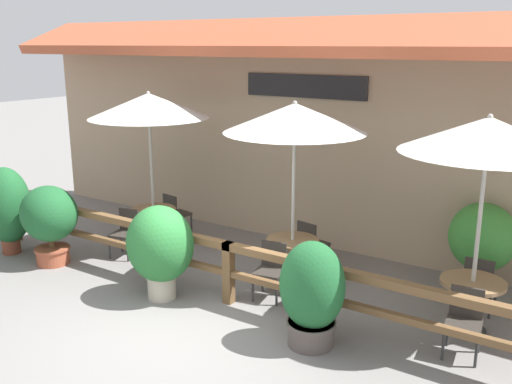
{
  "coord_description": "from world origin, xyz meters",
  "views": [
    {
      "loc": [
        4.61,
        -5.28,
        3.76
      ],
      "look_at": [
        0.29,
        1.35,
        1.68
      ],
      "focal_mm": 40.0,
      "sensor_mm": 36.0,
      "label": 1
    }
  ],
  "objects_px": {
    "chair_middle_streetside": "(271,268)",
    "potted_plant_corner_fern": "(7,207)",
    "potted_plant_entrance_palm": "(482,240)",
    "potted_plant_small_flowering": "(49,218)",
    "patio_umbrella_near": "(149,106)",
    "dining_table_near": "(154,216)",
    "chair_far_streetside": "(464,319)",
    "potted_plant_broad_leaf": "(160,246)",
    "dining_table_far": "(472,291)",
    "chair_near_wallside": "(175,212)",
    "chair_middle_wallside": "(311,242)",
    "dining_table_middle": "(292,248)",
    "patio_umbrella_middle": "(295,118)",
    "potted_plant_tall_tropical": "(312,292)",
    "chair_near_streetside": "(126,231)",
    "chair_far_wallside": "(480,281)",
    "patio_umbrella_far": "(488,135)"
  },
  "relations": [
    {
      "from": "chair_middle_streetside",
      "to": "potted_plant_corner_fern",
      "type": "distance_m",
      "value": 5.12
    },
    {
      "from": "chair_middle_streetside",
      "to": "potted_plant_entrance_palm",
      "type": "distance_m",
      "value": 3.28
    },
    {
      "from": "chair_middle_streetside",
      "to": "potted_plant_small_flowering",
      "type": "xyz_separation_m",
      "value": [
        -3.93,
        -0.93,
        0.36
      ]
    },
    {
      "from": "patio_umbrella_near",
      "to": "dining_table_near",
      "type": "xyz_separation_m",
      "value": [
        -0.0,
        -0.0,
        -2.08
      ]
    },
    {
      "from": "chair_far_streetside",
      "to": "potted_plant_broad_leaf",
      "type": "bearing_deg",
      "value": -176.0
    },
    {
      "from": "dining_table_far",
      "to": "potted_plant_small_flowering",
      "type": "bearing_deg",
      "value": -167.66
    },
    {
      "from": "chair_near_wallside",
      "to": "chair_middle_wallside",
      "type": "distance_m",
      "value": 3.13
    },
    {
      "from": "potted_plant_corner_fern",
      "to": "dining_table_near",
      "type": "bearing_deg",
      "value": 42.47
    },
    {
      "from": "chair_near_wallside",
      "to": "chair_far_streetside",
      "type": "bearing_deg",
      "value": 175.56
    },
    {
      "from": "dining_table_middle",
      "to": "chair_far_streetside",
      "type": "relative_size",
      "value": 1.0
    },
    {
      "from": "dining_table_middle",
      "to": "potted_plant_entrance_palm",
      "type": "xyz_separation_m",
      "value": [
        2.6,
        1.31,
        0.25
      ]
    },
    {
      "from": "chair_middle_streetside",
      "to": "patio_umbrella_middle",
      "type": "bearing_deg",
      "value": 80.83
    },
    {
      "from": "dining_table_middle",
      "to": "potted_plant_tall_tropical",
      "type": "distance_m",
      "value": 2.0
    },
    {
      "from": "chair_near_streetside",
      "to": "patio_umbrella_middle",
      "type": "xyz_separation_m",
      "value": [
        3.12,
        0.61,
        2.19
      ]
    },
    {
      "from": "potted_plant_tall_tropical",
      "to": "potted_plant_broad_leaf",
      "type": "height_order",
      "value": "potted_plant_broad_leaf"
    },
    {
      "from": "chair_middle_wallside",
      "to": "chair_far_streetside",
      "type": "bearing_deg",
      "value": 165.62
    },
    {
      "from": "potted_plant_broad_leaf",
      "to": "potted_plant_entrance_palm",
      "type": "height_order",
      "value": "potted_plant_broad_leaf"
    },
    {
      "from": "dining_table_far",
      "to": "potted_plant_corner_fern",
      "type": "xyz_separation_m",
      "value": [
        -7.8,
        -1.55,
        0.31
      ]
    },
    {
      "from": "potted_plant_entrance_palm",
      "to": "chair_far_wallside",
      "type": "bearing_deg",
      "value": -77.99
    },
    {
      "from": "dining_table_near",
      "to": "chair_far_wallside",
      "type": "height_order",
      "value": "chair_far_wallside"
    },
    {
      "from": "chair_middle_streetside",
      "to": "chair_far_streetside",
      "type": "relative_size",
      "value": 1.0
    },
    {
      "from": "chair_middle_wallside",
      "to": "chair_near_wallside",
      "type": "bearing_deg",
      "value": 10.56
    },
    {
      "from": "chair_far_wallside",
      "to": "potted_plant_small_flowering",
      "type": "xyz_separation_m",
      "value": [
        -6.68,
        -2.12,
        0.36
      ]
    },
    {
      "from": "chair_far_streetside",
      "to": "potted_plant_entrance_palm",
      "type": "bearing_deg",
      "value": 90.43
    },
    {
      "from": "chair_middle_wallside",
      "to": "chair_far_wallside",
      "type": "distance_m",
      "value": 2.78
    },
    {
      "from": "patio_umbrella_middle",
      "to": "chair_middle_streetside",
      "type": "bearing_deg",
      "value": -89.06
    },
    {
      "from": "patio_umbrella_middle",
      "to": "potted_plant_small_flowering",
      "type": "bearing_deg",
      "value": -157.79
    },
    {
      "from": "chair_middle_streetside",
      "to": "potted_plant_broad_leaf",
      "type": "relative_size",
      "value": 0.58
    },
    {
      "from": "patio_umbrella_far",
      "to": "chair_far_wallside",
      "type": "bearing_deg",
      "value": 93.21
    },
    {
      "from": "dining_table_far",
      "to": "patio_umbrella_near",
      "type": "bearing_deg",
      "value": 177.94
    },
    {
      "from": "patio_umbrella_middle",
      "to": "chair_middle_streetside",
      "type": "xyz_separation_m",
      "value": [
        0.01,
        -0.67,
        -2.19
      ]
    },
    {
      "from": "patio_umbrella_near",
      "to": "dining_table_far",
      "type": "relative_size",
      "value": 3.46
    },
    {
      "from": "potted_plant_tall_tropical",
      "to": "patio_umbrella_near",
      "type": "bearing_deg",
      "value": 158.4
    },
    {
      "from": "patio_umbrella_near",
      "to": "patio_umbrella_middle",
      "type": "distance_m",
      "value": 3.07
    },
    {
      "from": "chair_near_wallside",
      "to": "patio_umbrella_far",
      "type": "distance_m",
      "value": 6.39
    },
    {
      "from": "chair_middle_wallside",
      "to": "chair_far_streetside",
      "type": "distance_m",
      "value": 3.23
    },
    {
      "from": "dining_table_near",
      "to": "patio_umbrella_far",
      "type": "height_order",
      "value": "patio_umbrella_far"
    },
    {
      "from": "dining_table_middle",
      "to": "chair_far_wallside",
      "type": "distance_m",
      "value": 2.82
    },
    {
      "from": "chair_middle_streetside",
      "to": "chair_far_streetside",
      "type": "distance_m",
      "value": 2.86
    },
    {
      "from": "potted_plant_small_flowering",
      "to": "dining_table_middle",
      "type": "bearing_deg",
      "value": 22.21
    },
    {
      "from": "dining_table_middle",
      "to": "chair_middle_streetside",
      "type": "distance_m",
      "value": 0.68
    },
    {
      "from": "chair_middle_wallside",
      "to": "patio_umbrella_middle",
      "type": "bearing_deg",
      "value": 103.52
    },
    {
      "from": "chair_near_streetside",
      "to": "potted_plant_tall_tropical",
      "type": "height_order",
      "value": "potted_plant_tall_tropical"
    },
    {
      "from": "potted_plant_small_flowering",
      "to": "dining_table_far",
      "type": "bearing_deg",
      "value": 12.34
    },
    {
      "from": "chair_far_wallside",
      "to": "dining_table_middle",
      "type": "bearing_deg",
      "value": 10.95
    },
    {
      "from": "dining_table_far",
      "to": "chair_far_wallside",
      "type": "distance_m",
      "value": 0.66
    },
    {
      "from": "potted_plant_corner_fern",
      "to": "potted_plant_entrance_palm",
      "type": "relative_size",
      "value": 1.14
    },
    {
      "from": "potted_plant_tall_tropical",
      "to": "potted_plant_broad_leaf",
      "type": "distance_m",
      "value": 2.55
    },
    {
      "from": "dining_table_near",
      "to": "patio_umbrella_middle",
      "type": "bearing_deg",
      "value": -1.55
    },
    {
      "from": "dining_table_middle",
      "to": "potted_plant_small_flowering",
      "type": "xyz_separation_m",
      "value": [
        -3.91,
        -1.6,
        0.26
      ]
    }
  ]
}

